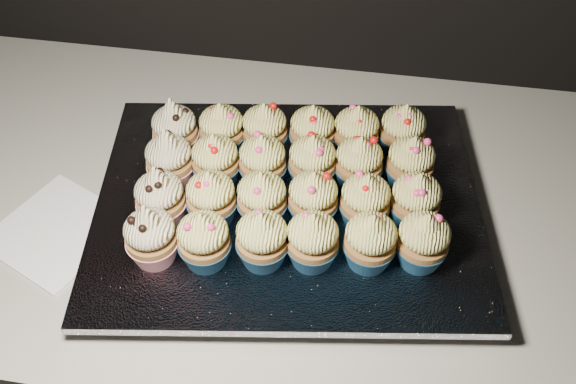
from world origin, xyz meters
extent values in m
cube|color=black|center=(0.00, 1.70, 0.43)|extent=(2.40, 0.60, 0.86)
cube|color=beige|center=(0.00, 1.70, 0.88)|extent=(2.44, 0.64, 0.04)
cube|color=white|center=(-0.14, 1.59, 0.90)|extent=(0.19, 0.19, 0.00)
cube|color=black|center=(0.15, 1.66, 0.91)|extent=(0.51, 0.42, 0.02)
cube|color=silver|center=(0.15, 1.66, 0.93)|extent=(0.55, 0.46, 0.01)
cone|color=red|center=(0.01, 1.55, 0.95)|extent=(0.06, 0.06, 0.03)
ellipsoid|color=beige|center=(0.01, 1.55, 0.99)|extent=(0.06, 0.06, 0.04)
cone|color=beige|center=(0.01, 1.55, 1.02)|extent=(0.03, 0.03, 0.03)
cone|color=navy|center=(0.07, 1.55, 0.95)|extent=(0.06, 0.06, 0.03)
ellipsoid|color=#FFF180|center=(0.07, 1.55, 0.99)|extent=(0.06, 0.06, 0.04)
cone|color=#FFF180|center=(0.07, 1.55, 1.01)|extent=(0.03, 0.03, 0.02)
cone|color=navy|center=(0.14, 1.56, 0.95)|extent=(0.06, 0.06, 0.03)
ellipsoid|color=#FFF180|center=(0.14, 1.56, 0.99)|extent=(0.06, 0.06, 0.04)
cone|color=#FFF180|center=(0.14, 1.56, 1.01)|extent=(0.03, 0.03, 0.02)
cone|color=navy|center=(0.20, 1.57, 0.95)|extent=(0.06, 0.06, 0.03)
ellipsoid|color=#FFF180|center=(0.20, 1.57, 0.99)|extent=(0.06, 0.06, 0.04)
cone|color=#FFF180|center=(0.20, 1.57, 1.01)|extent=(0.03, 0.03, 0.02)
cone|color=navy|center=(0.26, 1.58, 0.95)|extent=(0.06, 0.06, 0.03)
ellipsoid|color=#FFF180|center=(0.26, 1.58, 0.99)|extent=(0.06, 0.06, 0.04)
cone|color=#FFF180|center=(0.26, 1.58, 1.01)|extent=(0.03, 0.03, 0.02)
cone|color=navy|center=(0.32, 1.59, 0.95)|extent=(0.06, 0.06, 0.03)
ellipsoid|color=#FFF180|center=(0.32, 1.59, 0.99)|extent=(0.06, 0.06, 0.04)
cone|color=#FFF180|center=(0.32, 1.59, 1.01)|extent=(0.03, 0.03, 0.02)
cone|color=red|center=(0.00, 1.61, 0.95)|extent=(0.06, 0.06, 0.03)
ellipsoid|color=beige|center=(0.00, 1.61, 0.99)|extent=(0.06, 0.06, 0.04)
cone|color=beige|center=(0.00, 1.61, 1.02)|extent=(0.03, 0.03, 0.03)
cone|color=navy|center=(0.06, 1.62, 0.95)|extent=(0.06, 0.06, 0.03)
ellipsoid|color=#FFF180|center=(0.06, 1.62, 0.99)|extent=(0.06, 0.06, 0.04)
cone|color=#FFF180|center=(0.06, 1.62, 1.01)|extent=(0.03, 0.03, 0.02)
cone|color=navy|center=(0.13, 1.63, 0.95)|extent=(0.06, 0.06, 0.03)
ellipsoid|color=#FFF180|center=(0.13, 1.63, 0.99)|extent=(0.06, 0.06, 0.04)
cone|color=#FFF180|center=(0.13, 1.63, 1.01)|extent=(0.03, 0.03, 0.02)
cone|color=navy|center=(0.19, 1.64, 0.95)|extent=(0.06, 0.06, 0.03)
ellipsoid|color=#FFF180|center=(0.19, 1.64, 0.99)|extent=(0.06, 0.06, 0.04)
cone|color=#FFF180|center=(0.19, 1.64, 1.01)|extent=(0.03, 0.03, 0.02)
cone|color=navy|center=(0.25, 1.64, 0.95)|extent=(0.06, 0.06, 0.03)
ellipsoid|color=#FFF180|center=(0.25, 1.64, 0.99)|extent=(0.06, 0.06, 0.04)
cone|color=#FFF180|center=(0.25, 1.64, 1.01)|extent=(0.03, 0.03, 0.02)
cone|color=navy|center=(0.31, 1.65, 0.95)|extent=(0.06, 0.06, 0.03)
ellipsoid|color=#FFF180|center=(0.31, 1.65, 0.99)|extent=(0.06, 0.06, 0.04)
cone|color=#FFF180|center=(0.31, 1.65, 1.01)|extent=(0.03, 0.03, 0.02)
cone|color=red|center=(-0.01, 1.67, 0.95)|extent=(0.06, 0.06, 0.03)
ellipsoid|color=beige|center=(-0.01, 1.67, 0.99)|extent=(0.06, 0.06, 0.04)
cone|color=beige|center=(-0.01, 1.67, 1.02)|extent=(0.03, 0.03, 0.03)
cone|color=navy|center=(0.05, 1.68, 0.95)|extent=(0.06, 0.06, 0.03)
ellipsoid|color=#FFF180|center=(0.05, 1.68, 0.99)|extent=(0.06, 0.06, 0.04)
cone|color=#FFF180|center=(0.05, 1.68, 1.01)|extent=(0.03, 0.03, 0.02)
cone|color=navy|center=(0.11, 1.69, 0.95)|extent=(0.06, 0.06, 0.03)
ellipsoid|color=#FFF180|center=(0.11, 1.69, 0.99)|extent=(0.06, 0.06, 0.04)
cone|color=#FFF180|center=(0.11, 1.69, 1.01)|extent=(0.03, 0.03, 0.02)
cone|color=navy|center=(0.18, 1.70, 0.95)|extent=(0.06, 0.06, 0.03)
ellipsoid|color=#FFF180|center=(0.18, 1.70, 0.99)|extent=(0.06, 0.06, 0.04)
cone|color=#FFF180|center=(0.18, 1.70, 1.01)|extent=(0.03, 0.03, 0.02)
cone|color=navy|center=(0.24, 1.71, 0.95)|extent=(0.06, 0.06, 0.03)
ellipsoid|color=#FFF180|center=(0.24, 1.71, 0.99)|extent=(0.06, 0.06, 0.04)
cone|color=#FFF180|center=(0.24, 1.71, 1.01)|extent=(0.03, 0.03, 0.02)
cone|color=navy|center=(0.30, 1.72, 0.95)|extent=(0.06, 0.06, 0.03)
ellipsoid|color=#FFF180|center=(0.30, 1.72, 0.99)|extent=(0.06, 0.06, 0.04)
cone|color=#FFF180|center=(0.30, 1.72, 1.01)|extent=(0.03, 0.03, 0.02)
cone|color=red|center=(-0.02, 1.73, 0.95)|extent=(0.06, 0.06, 0.03)
ellipsoid|color=beige|center=(-0.02, 1.73, 0.99)|extent=(0.06, 0.06, 0.04)
cone|color=beige|center=(-0.02, 1.73, 1.02)|extent=(0.03, 0.03, 0.03)
cone|color=navy|center=(0.05, 1.74, 0.95)|extent=(0.06, 0.06, 0.03)
ellipsoid|color=#FFF180|center=(0.05, 1.74, 0.99)|extent=(0.06, 0.06, 0.04)
cone|color=#FFF180|center=(0.05, 1.74, 1.01)|extent=(0.03, 0.03, 0.02)
cone|color=navy|center=(0.11, 1.75, 0.95)|extent=(0.06, 0.06, 0.03)
ellipsoid|color=#FFF180|center=(0.11, 1.75, 0.99)|extent=(0.06, 0.06, 0.04)
cone|color=#FFF180|center=(0.11, 1.75, 1.01)|extent=(0.03, 0.03, 0.02)
cone|color=navy|center=(0.17, 1.76, 0.95)|extent=(0.06, 0.06, 0.03)
ellipsoid|color=#FFF180|center=(0.17, 1.76, 0.99)|extent=(0.06, 0.06, 0.04)
cone|color=#FFF180|center=(0.17, 1.76, 1.01)|extent=(0.03, 0.03, 0.02)
cone|color=navy|center=(0.23, 1.77, 0.95)|extent=(0.06, 0.06, 0.03)
ellipsoid|color=#FFF180|center=(0.23, 1.77, 0.99)|extent=(0.06, 0.06, 0.04)
cone|color=#FFF180|center=(0.23, 1.77, 1.01)|extent=(0.03, 0.03, 0.02)
cone|color=navy|center=(0.29, 1.78, 0.95)|extent=(0.06, 0.06, 0.03)
ellipsoid|color=#FFF180|center=(0.29, 1.78, 0.99)|extent=(0.06, 0.06, 0.04)
cone|color=#FFF180|center=(0.29, 1.78, 1.01)|extent=(0.03, 0.03, 0.02)
camera|label=1|loc=(0.24, 1.11, 1.56)|focal=40.00mm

